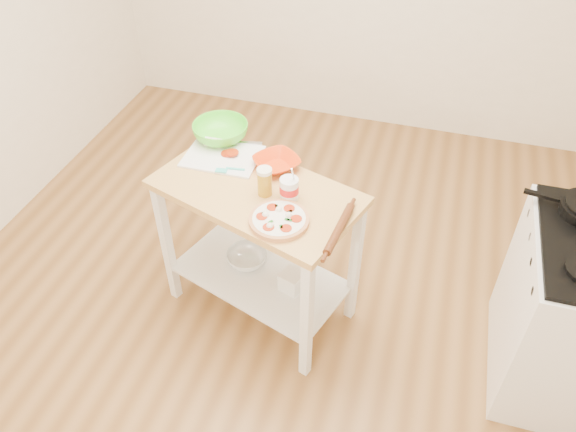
% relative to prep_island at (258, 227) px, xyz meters
% --- Properties ---
extents(room_shell, '(4.04, 4.54, 2.74)m').
position_rel_prep_island_xyz_m(room_shell, '(0.04, 0.03, 0.71)').
color(room_shell, olive).
rests_on(room_shell, ground).
extents(prep_island, '(1.17, 0.87, 0.90)m').
position_rel_prep_island_xyz_m(prep_island, '(0.00, 0.00, 0.00)').
color(prep_island, tan).
rests_on(prep_island, ground).
extents(pizza, '(0.29, 0.29, 0.05)m').
position_rel_prep_island_xyz_m(pizza, '(0.19, -0.20, 0.27)').
color(pizza, tan).
rests_on(pizza, prep_island).
extents(cutting_board, '(0.41, 0.31, 0.04)m').
position_rel_prep_island_xyz_m(cutting_board, '(-0.27, 0.21, 0.27)').
color(cutting_board, white).
rests_on(cutting_board, prep_island).
extents(spatula, '(0.15, 0.07, 0.01)m').
position_rel_prep_island_xyz_m(spatula, '(-0.18, 0.09, 0.27)').
color(spatula, '#40D5C7').
rests_on(spatula, cutting_board).
extents(knife, '(0.27, 0.09, 0.01)m').
position_rel_prep_island_xyz_m(knife, '(-0.26, 0.33, 0.28)').
color(knife, silver).
rests_on(knife, cutting_board).
extents(orange_bowl, '(0.32, 0.32, 0.06)m').
position_rel_prep_island_xyz_m(orange_bowl, '(0.04, 0.21, 0.29)').
color(orange_bowl, '#EB3F0D').
rests_on(orange_bowl, prep_island).
extents(green_bowl, '(0.32, 0.32, 0.10)m').
position_rel_prep_island_xyz_m(green_bowl, '(-0.34, 0.37, 0.31)').
color(green_bowl, '#55E42C').
rests_on(green_bowl, prep_island).
extents(beer_pint, '(0.08, 0.08, 0.15)m').
position_rel_prep_island_xyz_m(beer_pint, '(0.06, -0.02, 0.34)').
color(beer_pint, '#B58A1B').
rests_on(beer_pint, prep_island).
extents(yogurt_tub, '(0.10, 0.10, 0.20)m').
position_rel_prep_island_xyz_m(yogurt_tub, '(0.18, -0.02, 0.32)').
color(yogurt_tub, white).
rests_on(yogurt_tub, prep_island).
extents(rolling_pin, '(0.08, 0.35, 0.04)m').
position_rel_prep_island_xyz_m(rolling_pin, '(0.47, -0.19, 0.28)').
color(rolling_pin, brown).
rests_on(rolling_pin, prep_island).
extents(shelf_glass_bowl, '(0.34, 0.34, 0.08)m').
position_rel_prep_island_xyz_m(shelf_glass_bowl, '(-0.11, 0.07, -0.34)').
color(shelf_glass_bowl, silver).
rests_on(shelf_glass_bowl, prep_island).
extents(shelf_bin, '(0.15, 0.15, 0.12)m').
position_rel_prep_island_xyz_m(shelf_bin, '(0.20, -0.04, -0.32)').
color(shelf_bin, white).
rests_on(shelf_bin, prep_island).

